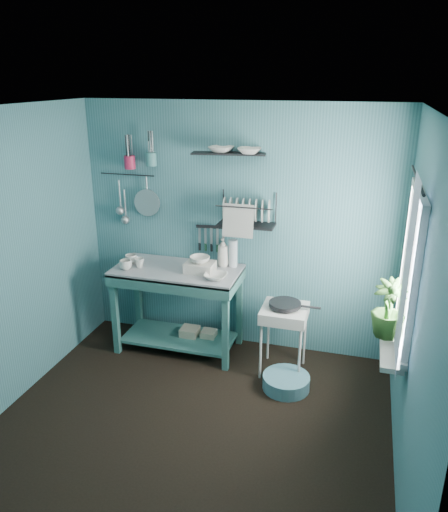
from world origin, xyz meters
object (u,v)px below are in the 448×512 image
(wash_tub, at_px, (200,267))
(colander, at_px, (147,203))
(soap_bottle, at_px, (223,252))
(floor_basin, at_px, (286,382))
(mug_mid, at_px, (139,263))
(utensil_cup_magenta, at_px, (130,162))
(mug_right, at_px, (131,259))
(hotplate_stand, at_px, (283,340))
(storage_tin_large, at_px, (190,337))
(water_bottle, at_px, (233,253))
(work_counter, at_px, (178,309))
(storage_tin_small, at_px, (209,339))
(utensil_cup_teal, at_px, (151,159))
(mug_left, at_px, (126,265))
(dish_rack, at_px, (247,210))
(potted_plant, at_px, (389,309))
(frying_pan, at_px, (285,304))

(wash_tub, distance_m, colander, 0.91)
(soap_bottle, height_order, floor_basin, soap_bottle)
(mug_mid, height_order, utensil_cup_magenta, utensil_cup_magenta)
(mug_right, height_order, hotplate_stand, mug_right)
(mug_mid, height_order, storage_tin_large, mug_mid)
(soap_bottle, relative_size, hotplate_stand, 0.44)
(mug_right, xyz_separation_m, wash_tub, (0.75, -0.02, 0.00))
(water_bottle, bearing_deg, storage_tin_large, -157.96)
(wash_tub, bearing_deg, mug_mid, -176.37)
(hotplate_stand, bearing_deg, work_counter, 168.44)
(utensil_cup_magenta, relative_size, floor_basin, 0.30)
(storage_tin_small, distance_m, floor_basin, 1.03)
(utensil_cup_teal, height_order, colander, utensil_cup_teal)
(mug_left, xyz_separation_m, storage_tin_large, (0.58, 0.21, -0.83))
(soap_bottle, bearing_deg, water_bottle, 11.31)
(work_counter, height_order, soap_bottle, soap_bottle)
(mug_right, bearing_deg, dish_rack, 9.90)
(mug_left, relative_size, hotplate_stand, 0.18)
(soap_bottle, bearing_deg, mug_right, -167.74)
(utensil_cup_magenta, distance_m, floor_basin, 2.63)
(mug_mid, bearing_deg, potted_plant, -15.44)
(work_counter, xyz_separation_m, wash_tub, (0.25, -0.02, 0.50))
(mug_left, bearing_deg, storage_tin_large, 19.90)
(storage_tin_large, bearing_deg, mug_right, -175.24)
(work_counter, relative_size, mug_left, 10.28)
(wash_tub, relative_size, utensil_cup_teal, 2.15)
(dish_rack, bearing_deg, colander, 172.71)
(frying_pan, distance_m, storage_tin_small, 1.05)
(work_counter, xyz_separation_m, potted_plant, (1.99, -0.71, 0.61))
(utensil_cup_magenta, relative_size, storage_tin_large, 0.59)
(storage_tin_large, bearing_deg, dish_rack, 15.26)
(utensil_cup_magenta, distance_m, storage_tin_large, 1.91)
(work_counter, bearing_deg, colander, 135.11)
(mug_right, height_order, storage_tin_small, mug_right)
(work_counter, bearing_deg, soap_bottle, 14.52)
(hotplate_stand, height_order, colander, colander)
(frying_pan, bearing_deg, utensil_cup_teal, 165.11)
(work_counter, height_order, utensil_cup_teal, utensil_cup_teal)
(water_bottle, bearing_deg, wash_tub, -138.37)
(soap_bottle, xyz_separation_m, potted_plant, (1.57, -0.91, 0.01))
(mug_mid, relative_size, water_bottle, 0.36)
(utensil_cup_teal, bearing_deg, storage_tin_small, -15.15)
(utensil_cup_magenta, xyz_separation_m, floor_basin, (1.78, -0.67, -1.82))
(work_counter, distance_m, colander, 1.15)
(soap_bottle, bearing_deg, storage_tin_large, -154.89)
(frying_pan, distance_m, storage_tin_large, 1.20)
(work_counter, xyz_separation_m, utensil_cup_teal, (-0.34, 0.25, 1.48))
(hotplate_stand, relative_size, potted_plant, 1.49)
(wash_tub, height_order, floor_basin, wash_tub)
(mug_right, bearing_deg, work_counter, 0.00)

